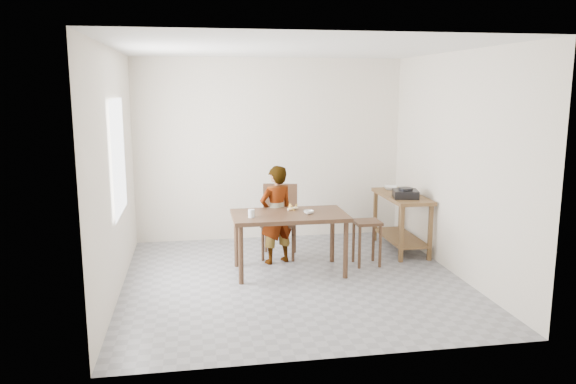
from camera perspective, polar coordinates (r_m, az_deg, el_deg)
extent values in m
cube|color=gray|center=(6.81, 0.57, -9.08)|extent=(4.00, 4.00, 0.04)
cube|color=white|center=(6.43, 0.62, 14.58)|extent=(4.00, 4.00, 0.04)
cube|color=silver|center=(8.46, -1.85, 4.32)|extent=(4.00, 0.04, 2.70)
cube|color=silver|center=(4.53, 5.16, -1.19)|extent=(4.00, 0.04, 2.70)
cube|color=silver|center=(6.43, -17.40, 1.86)|extent=(0.04, 4.00, 2.70)
cube|color=silver|center=(7.12, 16.83, 2.69)|extent=(0.04, 4.00, 2.70)
cube|color=white|center=(6.61, -16.82, 3.42)|extent=(0.02, 1.10, 1.30)
imported|color=white|center=(7.28, -1.20, -2.33)|extent=(0.55, 0.46, 1.29)
cylinder|color=silver|center=(6.68, -3.74, -2.18)|extent=(0.08, 0.08, 0.10)
imported|color=silver|center=(6.87, 2.11, -2.06)|extent=(0.16, 0.16, 0.04)
imported|color=silver|center=(8.33, 10.38, 0.41)|extent=(0.27, 0.27, 0.05)
cube|color=black|center=(7.74, 11.85, -0.19)|extent=(0.39, 0.39, 0.11)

